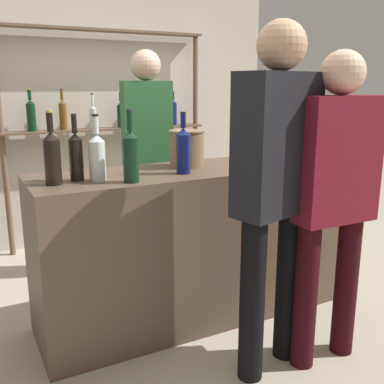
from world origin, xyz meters
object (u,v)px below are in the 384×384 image
Objects in this scene: counter_bottle_5 at (131,155)px; customer_right at (334,189)px; counter_bottle_1 at (97,156)px; counter_bottle_4 at (76,155)px; counter_bottle_2 at (281,142)px; customer_center at (276,176)px; server_behind_counter at (147,141)px; counter_bottle_0 at (52,157)px; counter_bottle_3 at (183,150)px; ice_bucket at (187,148)px.

counter_bottle_5 is 0.23× the size of customer_right.
counter_bottle_1 is at bearing 139.74° from counter_bottle_5.
counter_bottle_2 is at bearing -3.14° from counter_bottle_4.
customer_center reaches higher than server_behind_counter.
counter_bottle_2 is 1.11m from server_behind_counter.
counter_bottle_0 is at bearing 62.65° from customer_right.
counter_bottle_0 is at bearing 176.51° from counter_bottle_3.
server_behind_counter is (0.91, 0.93, -0.07)m from counter_bottle_0.
customer_center is 1.57m from server_behind_counter.
counter_bottle_0 is 0.22× the size of server_behind_counter.
counter_bottle_5 is at bearing -18.88° from counter_bottle_0.
counter_bottle_0 is at bearing 178.58° from counter_bottle_1.
counter_bottle_2 is 0.73m from customer_right.
counter_bottle_2 is 0.73m from counter_bottle_3.
customer_right reaches higher than counter_bottle_4.
server_behind_counter is at bearing 48.83° from counter_bottle_4.
customer_right is at bearing -64.24° from ice_bucket.
counter_bottle_5 reaches higher than counter_bottle_2.
server_behind_counter reaches higher than counter_bottle_4.
counter_bottle_5 is 0.77m from customer_center.
ice_bucket is at bearing 9.95° from counter_bottle_0.
customer_right is at bearing -118.17° from customer_center.
server_behind_counter reaches higher than counter_bottle_1.
server_behind_counter reaches higher than ice_bucket.
customer_center reaches higher than counter_bottle_3.
counter_bottle_3 is 0.21× the size of customer_right.
counter_bottle_0 is 1.07× the size of counter_bottle_1.
server_behind_counter reaches higher than counter_bottle_0.
counter_bottle_2 is at bearing 38.31° from server_behind_counter.
server_behind_counter is at bearing 120.43° from counter_bottle_2.
customer_center is (0.96, -0.63, -0.08)m from counter_bottle_0.
counter_bottle_3 is 0.87m from customer_right.
counter_bottle_5 is at bearing -149.54° from ice_bucket.
customer_right is (1.04, -0.71, -0.15)m from counter_bottle_1.
ice_bucket is (0.86, 0.15, -0.03)m from counter_bottle_0.
ice_bucket is at bearing 14.07° from counter_bottle_1.
counter_bottle_0 is 1.07× the size of counter_bottle_2.
counter_bottle_3 is 1.56× the size of ice_bucket.
server_behind_counter is at bearing 63.65° from counter_bottle_5.
counter_bottle_4 is (0.13, 0.05, -0.01)m from counter_bottle_0.
customer_right reaches higher than counter_bottle_0.
counter_bottle_0 is at bearing 42.58° from customer_center.
server_behind_counter is at bearing 80.13° from counter_bottle_3.
counter_bottle_4 is at bearing 18.94° from counter_bottle_0.
counter_bottle_4 is 0.31m from counter_bottle_5.
customer_center is (0.72, -0.63, -0.07)m from counter_bottle_1.
counter_bottle_2 is 0.21× the size of customer_right.
server_behind_counter reaches higher than counter_bottle_5.
customer_right reaches higher than counter_bottle_3.
counter_bottle_1 is 0.65m from ice_bucket.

